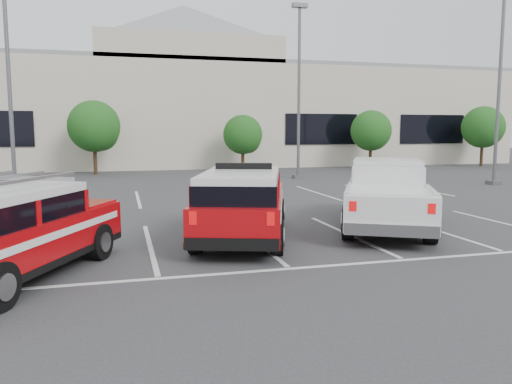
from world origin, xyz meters
TOP-DOWN VIEW (x-y plane):
  - ground at (0.00, 0.00)m, footprint 120.00×120.00m
  - stall_markings at (0.00, 4.50)m, footprint 23.00×15.00m
  - convention_building at (0.18, 31.86)m, footprint 60.00×16.99m
  - tree_mid_left at (-4.91, 22.05)m, footprint 3.37×3.37m
  - tree_mid_right at (5.09, 22.05)m, footprint 2.77×2.77m
  - tree_right at (15.09, 22.05)m, footprint 3.07×3.07m
  - tree_far_right at (25.09, 22.05)m, footprint 3.37×3.37m
  - light_pole_left at (-8.00, 12.00)m, footprint 0.90×0.60m
  - light_pole_mid at (7.00, 16.00)m, footprint 0.90×0.60m
  - light_pole_right at (16.00, 10.00)m, footprint 0.90×0.60m
  - fire_chief_suv at (-0.26, 0.27)m, footprint 3.75×6.03m
  - white_pickup at (4.32, 0.83)m, footprint 5.01×6.79m
  - ladder_suv at (-5.45, -2.18)m, footprint 4.04×5.50m

SIDE VIEW (x-z plane):
  - ground at x=0.00m, z-range 0.00..0.00m
  - stall_markings at x=0.00m, z-range 0.00..0.01m
  - white_pickup at x=4.32m, z-range -0.20..1.79m
  - ladder_suv at x=-5.45m, z-range -0.20..1.82m
  - fire_chief_suv at x=-0.26m, z-range -0.18..1.81m
  - tree_mid_right at x=5.09m, z-range 0.51..4.50m
  - tree_right at x=15.09m, z-range 0.56..4.98m
  - tree_mid_left at x=-4.91m, z-range 0.62..5.46m
  - tree_far_right at x=25.09m, z-range 0.62..5.46m
  - convention_building at x=0.18m, z-range -1.88..11.32m
  - light_pole_left at x=-8.00m, z-range 0.07..10.31m
  - light_pole_mid at x=7.00m, z-range 0.07..10.31m
  - light_pole_right at x=16.00m, z-range 0.07..10.31m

